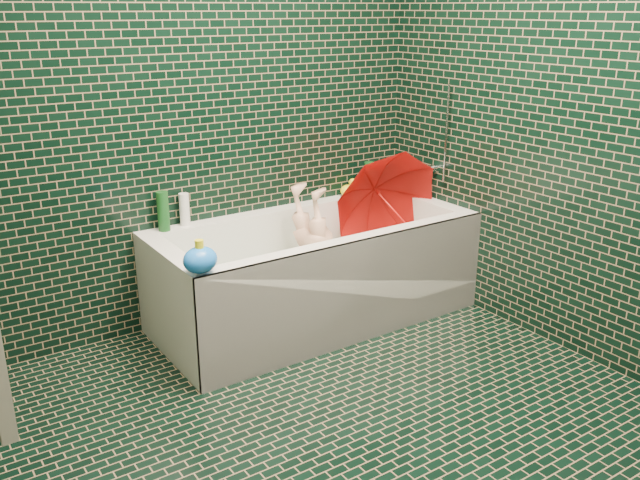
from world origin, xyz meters
TOP-DOWN VIEW (x-y plane):
  - floor at (0.00, 0.00)m, footprint 2.80×2.80m
  - wall_back at (0.00, 1.40)m, footprint 2.80×0.00m
  - wall_right at (1.30, 0.00)m, footprint 0.00×2.80m
  - bathtub at (0.45, 1.01)m, footprint 1.70×0.75m
  - bath_mat at (0.45, 1.02)m, footprint 1.35×0.47m
  - water at (0.45, 1.02)m, footprint 1.48×0.53m
  - faucet at (1.26, 1.02)m, footprint 0.18×0.19m
  - child at (0.49, 1.05)m, footprint 0.90×0.39m
  - umbrella at (0.95, 0.96)m, footprint 0.81×0.84m
  - soap_bottle_a at (1.24, 1.34)m, footprint 0.10×0.10m
  - soap_bottle_b at (1.19, 1.34)m, footprint 0.09×0.09m
  - soap_bottle_c at (1.13, 1.37)m, footprint 0.13×0.13m
  - bottle_right_tall at (1.03, 1.31)m, footprint 0.06×0.06m
  - bottle_right_pump at (1.20, 1.33)m, footprint 0.06×0.06m
  - bottle_left_tall at (-0.26, 1.34)m, footprint 0.07×0.07m
  - bottle_left_short at (-0.13, 1.36)m, footprint 0.05×0.05m
  - rubber_duck at (0.90, 1.34)m, footprint 0.12×0.08m
  - bath_toy at (-0.35, 0.69)m, footprint 0.18×0.17m

SIDE VIEW (x-z plane):
  - floor at x=0.00m, z-range 0.00..0.00m
  - bath_mat at x=0.45m, z-range 0.15..0.16m
  - bathtub at x=0.45m, z-range -0.06..0.49m
  - water at x=0.45m, z-range 0.30..0.30m
  - child at x=0.49m, z-range 0.14..0.48m
  - umbrella at x=0.95m, z-range 0.13..0.95m
  - soap_bottle_a at x=1.24m, z-range 0.42..0.68m
  - soap_bottle_b at x=1.19m, z-range 0.45..0.65m
  - soap_bottle_c at x=1.13m, z-range 0.47..0.63m
  - rubber_duck at x=0.90m, z-range 0.54..0.65m
  - bath_toy at x=-0.35m, z-range 0.54..0.69m
  - bottle_left_short at x=-0.13m, z-range 0.55..0.72m
  - bottle_right_pump at x=1.20m, z-range 0.55..0.73m
  - bottle_right_tall at x=1.03m, z-range 0.55..0.75m
  - bottle_left_tall at x=-0.26m, z-range 0.55..0.75m
  - faucet at x=1.26m, z-range 0.50..1.05m
  - wall_back at x=0.00m, z-range -0.15..2.65m
  - wall_right at x=1.30m, z-range -0.15..2.65m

